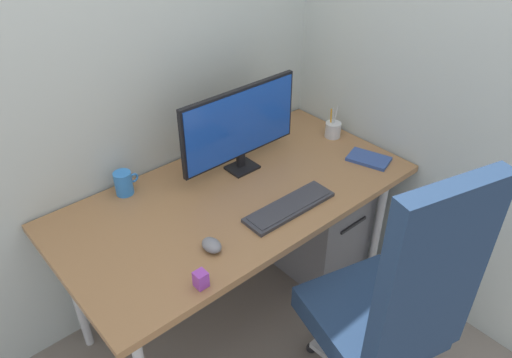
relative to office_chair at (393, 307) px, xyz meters
The scene contains 13 objects.
ground_plane 1.05m from the office_chair, 94.80° to the left, with size 8.00×8.00×0.00m, color slate.
wall_back 1.46m from the office_chair, 93.12° to the left, with size 2.84×0.04×2.80m, color #B7C1BC.
wall_side_right 1.25m from the office_chair, 39.68° to the left, with size 0.04×2.04×2.80m, color #B7C1BC.
desk 0.82m from the office_chair, 94.80° to the left, with size 1.62×0.82×0.75m.
office_chair is the anchor object (origin of this frame).
filing_cabinet 0.99m from the office_chair, 59.06° to the left, with size 0.38×0.50×0.62m.
monitor 1.02m from the office_chair, 85.27° to the left, with size 0.64×0.11×0.41m.
keyboard 0.59m from the office_chair, 86.84° to the left, with size 0.43×0.13×0.02m.
mouse 0.71m from the office_chair, 122.26° to the left, with size 0.07×0.09×0.04m, color slate.
pen_holder 1.10m from the office_chair, 53.68° to the left, with size 0.08×0.08×0.18m.
notebook 0.85m from the office_chair, 44.91° to the left, with size 0.13×0.20×0.02m, color #334C8C.
coffee_mug 1.24m from the office_chair, 111.23° to the left, with size 0.11×0.08×0.11m.
desk_clamp_accessory 0.71m from the office_chair, 137.88° to the left, with size 0.04×0.04×0.06m, color purple.
Camera 1 is at (-1.10, -1.39, 2.06)m, focal length 34.33 mm.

